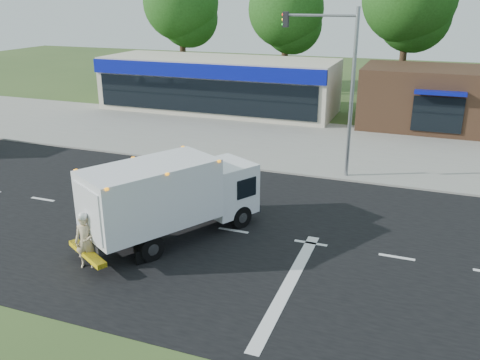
{
  "coord_description": "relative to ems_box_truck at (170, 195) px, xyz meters",
  "views": [
    {
      "loc": [
        6.37,
        -16.32,
        8.42
      ],
      "look_at": [
        -0.12,
        1.02,
        1.7
      ],
      "focal_mm": 38.0,
      "sensor_mm": 36.0,
      "label": 1
    }
  ],
  "objects": [
    {
      "name": "background_trees",
      "position": [
        1.04,
        29.59,
        5.63
      ],
      "size": [
        36.77,
        7.39,
        12.1
      ],
      "color": "#332114",
      "rests_on": "ground"
    },
    {
      "name": "emergency_worker",
      "position": [
        -1.63,
        -2.8,
        -0.79
      ],
      "size": [
        0.79,
        0.66,
        1.96
      ],
      "rotation": [
        0.0,
        0.0,
        0.37
      ],
      "color": "tan",
      "rests_on": "ground"
    },
    {
      "name": "brown_storefront",
      "position": [
        8.88,
        21.4,
        0.25
      ],
      "size": [
        10.0,
        6.7,
        4.0
      ],
      "color": "#382316",
      "rests_on": "ground"
    },
    {
      "name": "ems_box_truck",
      "position": [
        0.0,
        0.0,
        0.0
      ],
      "size": [
        5.2,
        7.0,
        3.04
      ],
      "rotation": [
        0.0,
        0.0,
        1.06
      ],
      "color": "black",
      "rests_on": "ground"
    },
    {
      "name": "lane_markings",
      "position": [
        3.23,
        0.07,
        -1.73
      ],
      "size": [
        55.2,
        7.0,
        0.01
      ],
      "color": "silver",
      "rests_on": "road_asphalt"
    },
    {
      "name": "retail_strip_mall",
      "position": [
        -7.12,
        21.35,
        0.26
      ],
      "size": [
        18.0,
        6.2,
        4.0
      ],
      "color": "beige",
      "rests_on": "ground"
    },
    {
      "name": "ground",
      "position": [
        1.88,
        1.42,
        -1.75
      ],
      "size": [
        120.0,
        120.0,
        0.0
      ],
      "primitive_type": "plane",
      "color": "#385123",
      "rests_on": "ground"
    },
    {
      "name": "road_asphalt",
      "position": [
        1.88,
        1.42,
        -1.75
      ],
      "size": [
        60.0,
        14.0,
        0.02
      ],
      "primitive_type": "cube",
      "color": "black",
      "rests_on": "ground"
    },
    {
      "name": "parking_apron",
      "position": [
        1.88,
        15.42,
        -1.74
      ],
      "size": [
        60.0,
        9.0,
        0.02
      ],
      "primitive_type": "cube",
      "color": "gray",
      "rests_on": "ground"
    },
    {
      "name": "sidewalk",
      "position": [
        1.88,
        9.62,
        -1.69
      ],
      "size": [
        60.0,
        2.4,
        0.12
      ],
      "primitive_type": "cube",
      "color": "gray",
      "rests_on": "ground"
    },
    {
      "name": "traffic_signal_pole",
      "position": [
        4.24,
        9.02,
        3.17
      ],
      "size": [
        3.51,
        0.25,
        8.0
      ],
      "color": "gray",
      "rests_on": "ground"
    }
  ]
}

